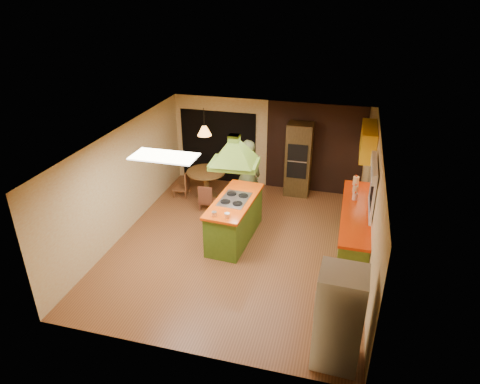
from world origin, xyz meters
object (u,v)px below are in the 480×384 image
(man, at_px, (247,176))
(canister_large, at_px, (356,181))
(kitchen_island, at_px, (235,219))
(refrigerator, at_px, (339,318))
(dining_table, at_px, (206,179))
(wall_oven, at_px, (299,159))

(man, distance_m, canister_large, 2.65)
(kitchen_island, relative_size, refrigerator, 1.23)
(refrigerator, relative_size, canister_large, 7.93)
(refrigerator, distance_m, dining_table, 6.14)
(canister_large, bearing_deg, refrigerator, -91.56)
(dining_table, bearing_deg, canister_large, -2.48)
(refrigerator, height_order, dining_table, refrigerator)
(kitchen_island, height_order, wall_oven, wall_oven)
(dining_table, distance_m, canister_large, 3.92)
(kitchen_island, xyz_separation_m, wall_oven, (1.05, 2.70, 0.51))
(kitchen_island, distance_m, man, 1.43)
(wall_oven, xyz_separation_m, canister_large, (1.53, -1.04, 0.01))
(kitchen_island, relative_size, wall_oven, 1.01)
(man, bearing_deg, wall_oven, -152.95)
(wall_oven, relative_size, canister_large, 9.60)
(refrigerator, relative_size, dining_table, 1.62)
(kitchen_island, relative_size, man, 1.06)
(refrigerator, distance_m, wall_oven, 5.89)
(refrigerator, bearing_deg, kitchen_island, 131.25)
(refrigerator, xyz_separation_m, wall_oven, (-1.41, 5.72, 0.18))
(man, relative_size, dining_table, 1.86)
(wall_oven, distance_m, dining_table, 2.56)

